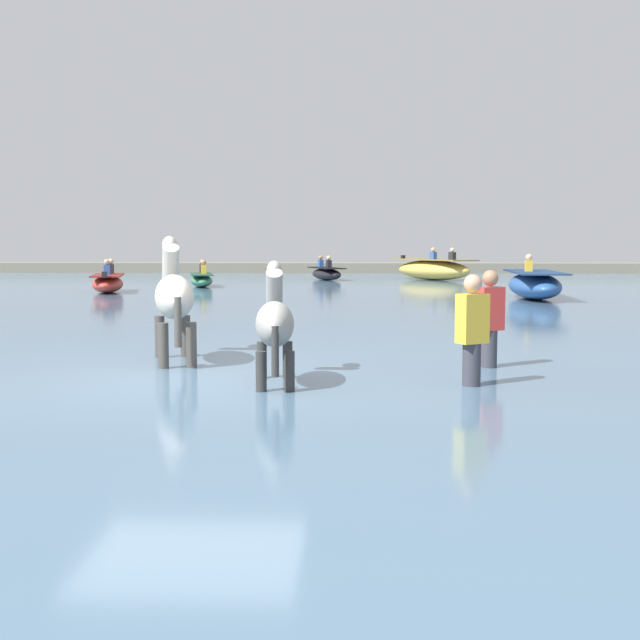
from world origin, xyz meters
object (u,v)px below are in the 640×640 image
at_px(boat_far_inshore, 326,273).
at_px(boat_mid_outer, 108,283).
at_px(horse_lead_grey, 275,327).
at_px(person_onlooker_right, 472,344).
at_px(horse_trailing_pinto, 174,300).
at_px(boat_near_starboard, 202,280).
at_px(person_spectator_far, 489,331).
at_px(boat_mid_channel, 534,285).
at_px(boat_near_port, 433,269).

height_order(boat_far_inshore, boat_mid_outer, boat_mid_outer).
height_order(horse_lead_grey, boat_far_inshore, horse_lead_grey).
height_order(boat_far_inshore, person_onlooker_right, person_onlooker_right).
relative_size(horse_trailing_pinto, boat_near_starboard, 0.80).
bearing_deg(person_spectator_far, boat_near_starboard, 110.70).
height_order(boat_mid_outer, person_spectator_far, person_spectator_far).
height_order(boat_far_inshore, boat_near_starboard, boat_far_inshore).
relative_size(boat_near_starboard, person_onlooker_right, 1.58).
height_order(boat_mid_outer, person_onlooker_right, person_onlooker_right).
relative_size(horse_lead_grey, boat_mid_channel, 0.43).
relative_size(person_onlooker_right, person_spectator_far, 1.00).
height_order(horse_lead_grey, boat_near_port, horse_lead_grey).
bearing_deg(boat_far_inshore, boat_mid_channel, -60.97).
xyz_separation_m(boat_mid_channel, person_spectator_far, (-3.27, -12.83, 0.08)).
xyz_separation_m(horse_lead_grey, boat_far_inshore, (-0.25, 25.11, -0.36)).
bearing_deg(horse_lead_grey, person_spectator_far, 26.93).
xyz_separation_m(boat_near_starboard, boat_near_port, (8.54, 5.54, 0.18)).
distance_m(boat_far_inshore, boat_near_starboard, 6.74).
height_order(boat_far_inshore, person_spectator_far, person_spectator_far).
bearing_deg(horse_lead_grey, boat_mid_outer, 112.25).
height_order(boat_near_port, person_spectator_far, boat_near_port).
height_order(horse_trailing_pinto, boat_near_starboard, horse_trailing_pinto).
bearing_deg(boat_far_inshore, horse_trailing_pinto, -92.99).
distance_m(horse_trailing_pinto, boat_near_port, 24.36).
distance_m(boat_far_inshore, boat_mid_channel, 12.56).
height_order(horse_lead_grey, boat_mid_outer, horse_lead_grey).
bearing_deg(boat_near_port, boat_mid_channel, -81.25).
bearing_deg(horse_trailing_pinto, horse_lead_grey, -48.25).
bearing_deg(person_spectator_far, horse_lead_grey, -153.07).
bearing_deg(person_onlooker_right, boat_mid_outer, 118.28).
relative_size(horse_trailing_pinto, boat_mid_outer, 0.72).
height_order(boat_mid_channel, person_spectator_far, boat_mid_channel).
height_order(boat_near_starboard, person_spectator_far, person_spectator_far).
xyz_separation_m(boat_far_inshore, boat_mid_outer, (-6.49, -8.64, 0.02)).
bearing_deg(boat_mid_outer, horse_lead_grey, -67.75).
xyz_separation_m(horse_trailing_pinto, boat_mid_channel, (7.32, 12.47, -0.43)).
height_order(horse_lead_grey, horse_trailing_pinto, horse_trailing_pinto).
bearing_deg(horse_trailing_pinto, boat_mid_channel, 59.60).
bearing_deg(boat_far_inshore, horse_lead_grey, -89.42).
relative_size(boat_mid_channel, boat_mid_outer, 1.43).
bearing_deg(horse_trailing_pinto, person_spectator_far, -4.96).
distance_m(horse_lead_grey, boat_near_starboard, 20.32).
distance_m(boat_far_inshore, person_onlooker_right, 25.30).
relative_size(boat_mid_channel, person_spectator_far, 2.50).
relative_size(boat_far_inshore, person_spectator_far, 1.67).
height_order(horse_lead_grey, person_onlooker_right, horse_lead_grey).
xyz_separation_m(horse_trailing_pinto, boat_near_port, (5.59, 23.71, -0.38)).
height_order(boat_near_starboard, boat_near_port, boat_near_port).
bearing_deg(boat_near_port, person_spectator_far, -93.67).
xyz_separation_m(boat_far_inshore, person_onlooker_right, (2.42, -25.18, 0.18)).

